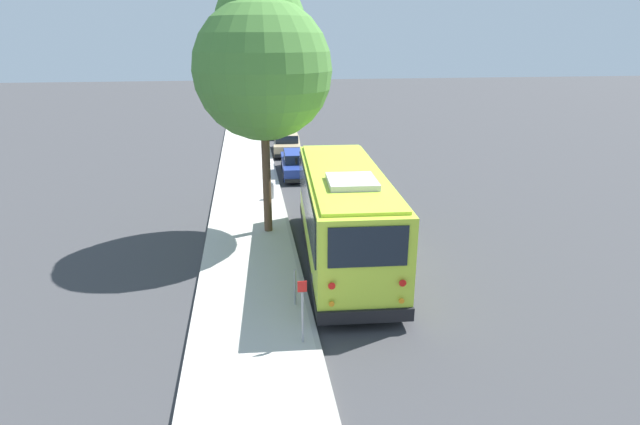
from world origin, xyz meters
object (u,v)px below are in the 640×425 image
Objects in this scene: sign_post_near at (302,311)px; shuttle_bus at (344,211)px; sign_post_far at (295,287)px; street_tree at (262,60)px; parked_sedan_silver at (281,128)px; parked_sedan_tan at (287,144)px; parked_sedan_blue at (297,164)px; fire_hydrant at (272,190)px.

shuttle_bus is at bearing -21.92° from sign_post_near.
shuttle_bus reaches higher than sign_post_far.
street_tree is 8.27m from sign_post_far.
parked_sedan_tan is at bearing -177.44° from parked_sedan_silver.
shuttle_bus is at bearing -174.22° from parked_sedan_tan.
parked_sedan_blue is at bearing -6.11° from sign_post_far.
parked_sedan_blue reaches higher than fire_hydrant.
parked_sedan_blue is 4.96m from fire_hydrant.
shuttle_bus is 1.90× the size of parked_sedan_blue.
shuttle_bus is at bearing -163.64° from fire_hydrant.
parked_sedan_blue is at bearing -176.73° from parked_sedan_silver.
shuttle_bus is 8.60× the size of sign_post_far.
sign_post_far is (-2.96, 1.92, -1.09)m from shuttle_bus.
street_tree is (-20.59, 2.00, 5.83)m from parked_sedan_silver.
sign_post_near is at bearing -179.50° from fire_hydrant.
sign_post_far is at bearing -179.88° from parked_sedan_tan.
fire_hydrant is at bearing 162.60° from parked_sedan_blue.
parked_sedan_tan is 20.25m from sign_post_far.
parked_sedan_blue is 1.06× the size of parked_sedan_tan.
shuttle_bus is at bearing -141.42° from street_tree.
parked_sedan_tan reaches higher than fire_hydrant.
fire_hydrant is at bearing 19.85° from shuttle_bus.
parked_sedan_tan reaches higher than sign_post_far.
shuttle_bus is at bearing -33.03° from sign_post_far.
parked_sedan_tan is 6.33m from parked_sedan_silver.
sign_post_far is (1.82, 0.00, -0.32)m from sign_post_near.
parked_sedan_silver is at bearing 2.15° from parked_sedan_blue.
fire_hydrant is (6.89, 2.02, -1.21)m from shuttle_bus.
parked_sedan_silver is at bearing -3.34° from sign_post_far.
parked_sedan_tan is at bearing 4.99° from shuttle_bus.
street_tree is (-14.26, 1.93, 5.80)m from parked_sedan_tan.
street_tree is at bearing 42.08° from shuttle_bus.
sign_post_near is 11.67m from fire_hydrant.
parked_sedan_blue is at bearing -19.52° from fire_hydrant.
shuttle_bus reaches higher than fire_hydrant.
street_tree reaches higher than shuttle_bus.
parked_sedan_blue is at bearing -174.87° from parked_sedan_tan.
shuttle_bus reaches higher than parked_sedan_blue.
parked_sedan_blue is 14.60m from sign_post_far.
sign_post_near reaches higher than parked_sedan_blue.
fire_hydrant is (11.66, 0.10, -0.44)m from sign_post_near.
sign_post_near is 1.85m from sign_post_far.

